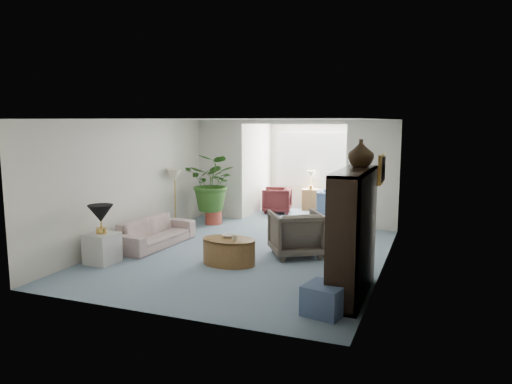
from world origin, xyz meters
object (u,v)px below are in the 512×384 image
at_px(plant_pot, 214,217).
at_px(wingback_chair, 296,234).
at_px(framed_picture, 382,169).
at_px(cabinet_urn, 361,153).
at_px(table_lamp, 101,214).
at_px(entertainment_cabinet, 353,234).
at_px(coffee_bowl, 229,236).
at_px(sunroom_chair_blue, 332,203).
at_px(floor_lamp, 175,175).
at_px(ottoman, 325,299).
at_px(coffee_cup, 234,238).
at_px(side_table_dark, 337,239).
at_px(end_table, 102,248).
at_px(sunroom_table, 311,199).
at_px(sunroom_chair_maroon, 277,200).
at_px(sofa, 155,232).
at_px(coffee_table, 229,251).

bearing_deg(plant_pot, wingback_chair, -36.46).
xyz_separation_m(framed_picture, cabinet_urn, (-0.23, -0.81, 0.31)).
xyz_separation_m(framed_picture, table_lamp, (-4.58, -1.29, -0.81)).
bearing_deg(entertainment_cabinet, coffee_bowl, 159.48).
bearing_deg(sunroom_chair_blue, floor_lamp, 120.51).
distance_m(ottoman, sunroom_chair_blue, 6.50).
relative_size(table_lamp, coffee_bowl, 2.04).
bearing_deg(coffee_cup, side_table_dark, 41.92).
height_order(end_table, sunroom_table, sunroom_table).
bearing_deg(sunroom_chair_maroon, framed_picture, 25.78).
bearing_deg(framed_picture, sofa, 179.21).
bearing_deg(sunroom_table, sunroom_chair_blue, -45.00).
distance_m(table_lamp, ottoman, 4.29).
xyz_separation_m(plant_pot, sunroom_chair_blue, (2.47, 1.91, 0.19)).
bearing_deg(coffee_cup, ottoman, -37.45).
xyz_separation_m(framed_picture, wingback_chair, (-1.55, 0.39, -1.28)).
bearing_deg(sunroom_table, floor_lamp, -123.41).
xyz_separation_m(ottoman, sunroom_chair_maroon, (-2.79, 6.36, 0.15)).
bearing_deg(coffee_bowl, side_table_dark, 33.94).
height_order(sunroom_chair_blue, sunroom_table, sunroom_chair_blue).
height_order(sofa, side_table_dark, side_table_dark).
height_order(end_table, coffee_cup, coffee_cup).
relative_size(table_lamp, side_table_dark, 0.71).
xyz_separation_m(coffee_cup, cabinet_urn, (2.11, -0.16, 1.51)).
bearing_deg(sunroom_table, wingback_chair, -78.69).
height_order(sofa, floor_lamp, floor_lamp).
distance_m(coffee_table, coffee_bowl, 0.28).
distance_m(floor_lamp, wingback_chair, 3.51).
distance_m(sofa, sunroom_chair_blue, 4.97).
bearing_deg(wingback_chair, sunroom_table, -110.64).
bearing_deg(table_lamp, framed_picture, 15.73).
bearing_deg(floor_lamp, cabinet_urn, -27.28).
bearing_deg(floor_lamp, sunroom_chair_maroon, 60.49).
height_order(cabinet_urn, plant_pot, cabinet_urn).
relative_size(coffee_table, sunroom_table, 1.62).
bearing_deg(floor_lamp, table_lamp, -86.19).
xyz_separation_m(sofa, entertainment_cabinet, (4.15, -1.37, 0.63)).
bearing_deg(entertainment_cabinet, sunroom_chair_maroon, 118.27).
relative_size(side_table_dark, entertainment_cabinet, 0.34).
height_order(coffee_table, coffee_bowl, coffee_bowl).
xyz_separation_m(coffee_table, sunroom_table, (0.01, 5.55, 0.07)).
bearing_deg(sunroom_chair_blue, table_lamp, 141.42).
relative_size(wingback_chair, cabinet_urn, 2.27).
distance_m(coffee_table, side_table_dark, 2.05).
distance_m(sunroom_chair_blue, sunroom_table, 1.06).
relative_size(floor_lamp, sunroom_chair_blue, 0.47).
xyz_separation_m(table_lamp, coffee_table, (2.09, 0.75, -0.66)).
relative_size(coffee_bowl, sunroom_chair_maroon, 0.29).
height_order(entertainment_cabinet, ottoman, entertainment_cabinet).
bearing_deg(coffee_bowl, table_lamp, -157.53).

